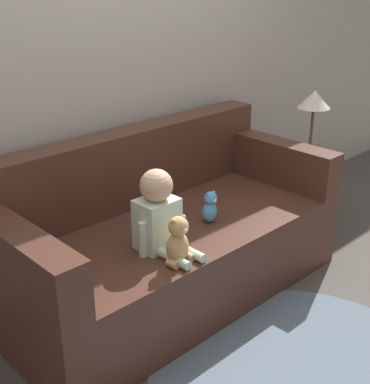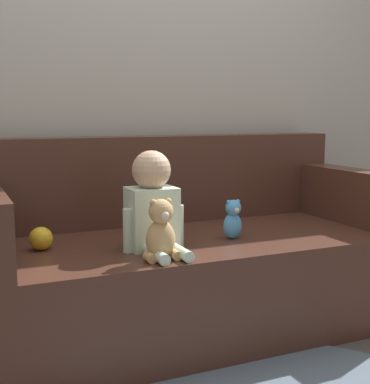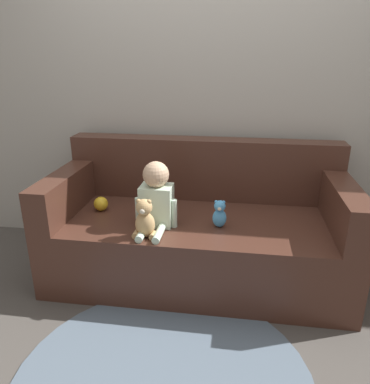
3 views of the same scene
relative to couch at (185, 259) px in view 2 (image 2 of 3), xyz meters
name	(u,v)px [view 2 (image 2 of 3)]	position (x,y,z in m)	size (l,w,h in m)	color
ground_plane	(189,327)	(0.00, -0.06, -0.33)	(12.00, 12.00, 0.00)	#4C4742
wall_back	(148,62)	(0.00, 0.48, 0.97)	(8.00, 0.05, 2.60)	#ADA89E
couch	(185,259)	(0.00, 0.00, 0.00)	(1.98, 0.91, 0.91)	#47281E
person_baby	(153,206)	(-0.25, -0.23, 0.32)	(0.27, 0.36, 0.42)	silver
teddy_bear_brown	(161,231)	(-0.28, -0.40, 0.25)	(0.14, 0.11, 0.24)	tan
plush_toy_side	(233,219)	(0.15, -0.20, 0.22)	(0.09, 0.08, 0.18)	#4C9EDB
toy_ball	(41,238)	(-0.68, -0.05, 0.18)	(0.10, 0.10, 0.10)	gold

